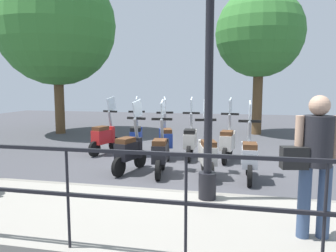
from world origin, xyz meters
TOP-DOWN VIEW (x-y plane):
  - ground_plane at (0.00, 0.00)m, footprint 28.00×28.00m
  - promenade_walkway at (-3.15, 0.00)m, footprint 2.20×20.00m
  - fence_railing at (-4.20, 0.00)m, footprint 0.04×16.03m
  - lamp_post_near at (-2.40, -0.66)m, footprint 0.26×0.90m
  - pedestrian_with_bag at (-3.42, -1.91)m, footprint 0.38×0.64m
  - tree_large at (4.16, 5.58)m, footprint 4.38×4.38m
  - tree_distant at (5.50, -1.78)m, footprint 3.21×3.21m
  - scooter_near_0 at (-0.77, -1.32)m, footprint 1.23×0.44m
  - scooter_near_1 at (-0.69, -0.50)m, footprint 1.21×0.52m
  - scooter_near_2 at (-0.74, 0.46)m, footprint 1.23×0.44m
  - scooter_near_3 at (-0.68, 1.14)m, footprint 1.21×0.52m
  - scooter_far_0 at (0.80, -0.85)m, footprint 1.23×0.44m
  - scooter_far_1 at (0.88, 0.08)m, footprint 1.23×0.44m
  - scooter_far_2 at (0.87, 0.70)m, footprint 1.20×0.55m
  - scooter_far_3 at (1.01, 1.54)m, footprint 1.21×0.51m
  - scooter_far_4 at (0.96, 2.41)m, footprint 1.20×0.54m

SIDE VIEW (x-z plane):
  - ground_plane at x=0.00m, z-range 0.00..0.00m
  - promenade_walkway at x=-3.15m, z-range 0.00..0.15m
  - scooter_near_0 at x=-0.77m, z-range -0.29..1.25m
  - scooter_near_1 at x=-0.69m, z-range -0.29..1.25m
  - scooter_near_2 at x=-0.74m, z-range -0.29..1.25m
  - scooter_near_3 at x=-0.68m, z-range -0.29..1.25m
  - scooter_far_0 at x=0.80m, z-range -0.29..1.25m
  - scooter_far_1 at x=0.88m, z-range -0.29..1.25m
  - scooter_far_2 at x=0.87m, z-range -0.29..1.25m
  - scooter_far_3 at x=1.01m, z-range -0.29..1.25m
  - scooter_far_4 at x=0.96m, z-range -0.29..1.25m
  - fence_railing at x=-4.20m, z-range 0.36..1.43m
  - pedestrian_with_bag at x=-3.42m, z-range 0.28..1.87m
  - lamp_post_near at x=-2.40m, z-range -0.10..4.53m
  - tree_distant at x=5.50m, z-range 1.04..6.37m
  - tree_large at x=4.16m, z-range 0.90..7.11m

